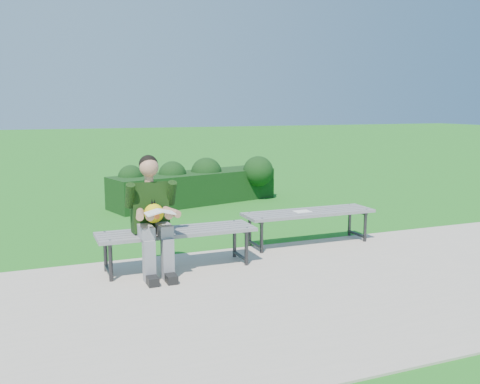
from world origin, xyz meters
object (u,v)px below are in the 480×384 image
(bench_left, at_px, (177,235))
(bench_right, at_px, (309,215))
(hedge, at_px, (198,184))
(seated_boy, at_px, (152,212))
(paper_sheet, at_px, (302,211))

(bench_left, height_order, bench_right, same)
(hedge, height_order, bench_right, hedge)
(hedge, bearing_deg, seated_boy, -113.91)
(seated_boy, bearing_deg, bench_left, 16.95)
(seated_boy, bearing_deg, bench_right, 12.67)
(hedge, xyz_separation_m, paper_sheet, (0.32, -3.61, 0.09))
(bench_left, distance_m, bench_right, 1.98)
(bench_left, relative_size, paper_sheet, 7.92)
(bench_right, xyz_separation_m, paper_sheet, (-0.10, 0.00, 0.06))
(hedge, bearing_deg, bench_left, -110.75)
(seated_boy, relative_size, paper_sheet, 5.79)
(paper_sheet, bearing_deg, hedge, 95.02)
(seated_boy, bearing_deg, hedge, 66.09)
(hedge, height_order, seated_boy, seated_boy)
(seated_boy, xyz_separation_m, paper_sheet, (2.14, 0.50, -0.24))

